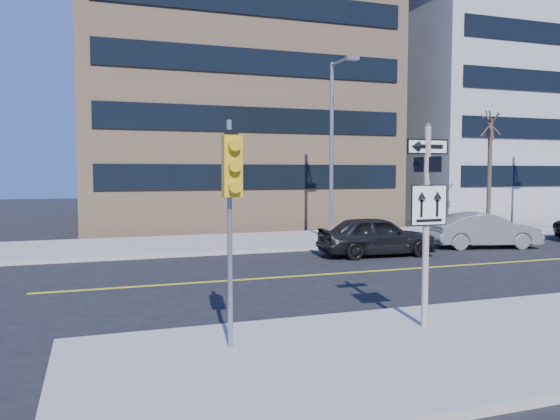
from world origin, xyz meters
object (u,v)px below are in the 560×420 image
object	(u,v)px
parked_car_a	(376,236)
street_tree_west	(491,127)
sign_pole	(427,213)
streetlight_a	(334,138)
traffic_signal	(232,185)
parked_car_b	(484,230)

from	to	relation	value
parked_car_a	street_tree_west	world-z (taller)	street_tree_west
sign_pole	parked_car_a	bearing A→B (deg)	66.50
sign_pole	streetlight_a	bearing A→B (deg)	73.23
traffic_signal	parked_car_b	size ratio (longest dim) A/B	0.88
parked_car_a	streetlight_a	bearing A→B (deg)	5.65
parked_car_b	street_tree_west	bearing A→B (deg)	-28.12
sign_pole	street_tree_west	world-z (taller)	street_tree_west
sign_pole	parked_car_a	size ratio (longest dim) A/B	0.89
traffic_signal	parked_car_a	size ratio (longest dim) A/B	0.88
street_tree_west	traffic_signal	bearing A→B (deg)	-140.61
sign_pole	parked_car_b	distance (m)	13.92
sign_pole	traffic_signal	xyz separation A→B (m)	(-4.00, -0.15, 0.59)
parked_car_a	sign_pole	bearing A→B (deg)	160.57
parked_car_a	street_tree_west	xyz separation A→B (m)	(8.89, 4.37, 4.75)
parked_car_a	street_tree_west	distance (m)	10.99
traffic_signal	parked_car_a	world-z (taller)	traffic_signal
sign_pole	street_tree_west	size ratio (longest dim) A/B	0.64
sign_pole	parked_car_b	size ratio (longest dim) A/B	0.89
streetlight_a	sign_pole	bearing A→B (deg)	-106.77
parked_car_b	streetlight_a	world-z (taller)	streetlight_a
streetlight_a	street_tree_west	world-z (taller)	streetlight_a
traffic_signal	streetlight_a	bearing A→B (deg)	59.20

